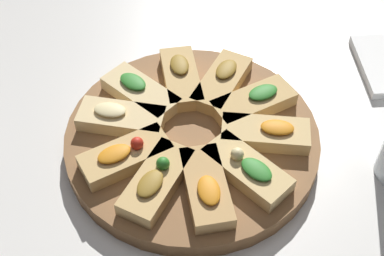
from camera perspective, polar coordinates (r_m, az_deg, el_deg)
name	(u,v)px	position (r m, az deg, el deg)	size (l,w,h in m)	color
ground_plane	(192,145)	(0.66, 0.00, -1.83)	(3.00, 3.00, 0.00)	silver
serving_board	(192,139)	(0.65, 0.00, -1.20)	(0.31, 0.31, 0.02)	brown
focaccia_slice_0	(222,82)	(0.69, 3.23, 4.96)	(0.10, 0.11, 0.03)	tan
focaccia_slice_1	(181,77)	(0.70, -1.18, 5.42)	(0.11, 0.07, 0.03)	tan
focaccia_slice_2	(140,93)	(0.68, -5.54, 3.77)	(0.11, 0.08, 0.03)	#E5C689
focaccia_slice_3	(121,118)	(0.65, -7.61, 1.09)	(0.09, 0.11, 0.03)	#E5C689
focaccia_slice_4	(125,156)	(0.61, -7.12, -2.95)	(0.05, 0.11, 0.03)	tan
focaccia_slice_5	(156,181)	(0.59, -3.81, -5.64)	(0.10, 0.11, 0.03)	tan
focaccia_slice_6	(206,187)	(0.58, 1.55, -6.35)	(0.11, 0.07, 0.03)	tan
focaccia_slice_7	(247,169)	(0.60, 5.89, -4.37)	(0.11, 0.08, 0.03)	#DBB775
focaccia_slice_8	(266,133)	(0.64, 7.89, -0.55)	(0.09, 0.11, 0.03)	#DBB775
focaccia_slice_9	(254,102)	(0.67, 6.63, 2.75)	(0.05, 0.11, 0.03)	tan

